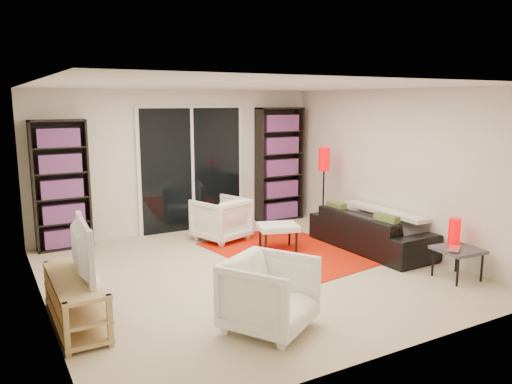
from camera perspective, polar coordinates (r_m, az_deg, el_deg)
floor at (r=6.65m, az=-0.62°, el=-9.11°), size 5.00×5.00×0.00m
wall_back at (r=8.60m, az=-8.69°, el=3.47°), size 5.00×0.02×2.40m
wall_front at (r=4.37m, az=15.37°, el=-3.48°), size 5.00×0.02×2.40m
wall_left at (r=5.61m, az=-23.63°, el=-0.96°), size 0.02×5.00×2.40m
wall_right at (r=7.85m, az=15.59°, el=2.54°), size 0.02×5.00×2.40m
ceiling at (r=6.27m, az=-0.66°, el=12.04°), size 5.00×5.00×0.02m
sliding_door at (r=8.66m, az=-7.33°, el=2.54°), size 1.92×0.08×2.16m
bookshelf_left at (r=8.00m, az=-21.37°, el=0.72°), size 0.80×0.30×1.95m
bookshelf_right at (r=9.32m, az=2.72°, el=3.17°), size 0.90×0.30×2.10m
tv_stand at (r=5.41m, az=-19.91°, el=-11.46°), size 0.43×1.36×0.50m
tv at (r=5.25m, az=-20.04°, el=-6.17°), size 0.19×0.98×0.56m
rug at (r=7.49m, az=3.91°, el=-6.81°), size 2.14×2.68×0.01m
sofa at (r=7.73m, az=12.94°, el=-4.30°), size 0.84×2.04×0.59m
armchair_back at (r=8.04m, az=-4.02°, el=-3.11°), size 0.94×0.95×0.69m
armchair_front at (r=4.95m, az=1.57°, el=-11.63°), size 1.08×1.08×0.73m
ottoman at (r=7.48m, az=2.54°, el=-4.12°), size 0.70×0.63×0.40m
side_table at (r=6.79m, az=22.09°, el=-6.31°), size 0.55×0.55×0.40m
laptop at (r=6.67m, az=22.06°, el=-6.11°), size 0.37×0.35×0.02m
table_lamp at (r=6.90m, az=21.73°, el=-4.20°), size 0.15×0.15×0.34m
floor_lamp at (r=8.57m, az=7.78°, el=2.83°), size 0.22×0.22×1.44m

